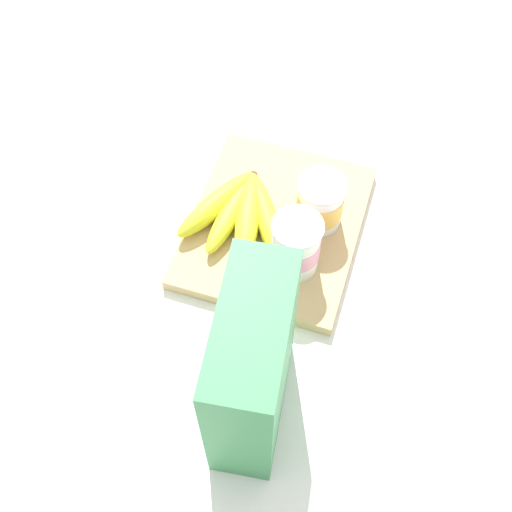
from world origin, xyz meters
TOP-DOWN VIEW (x-y plane):
  - ground_plane at (0.00, 0.00)m, footprint 2.40×2.40m
  - cutting_board at (0.00, 0.00)m, footprint 0.30×0.25m
  - cereal_box at (0.28, 0.05)m, footprint 0.19×0.10m
  - yogurt_cup_front at (-0.02, 0.06)m, footprint 0.07×0.07m
  - yogurt_cup_back at (0.06, 0.05)m, footprint 0.07×0.07m
  - banana_bunch at (0.01, -0.05)m, footprint 0.18×0.19m

SIDE VIEW (x-z plane):
  - ground_plane at x=0.00m, z-range 0.00..0.00m
  - cutting_board at x=0.00m, z-range 0.00..0.02m
  - banana_bunch at x=0.01m, z-range 0.02..0.06m
  - yogurt_cup_front at x=-0.02m, z-range 0.02..0.11m
  - yogurt_cup_back at x=0.06m, z-range 0.02..0.12m
  - cereal_box at x=0.28m, z-range 0.00..0.25m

